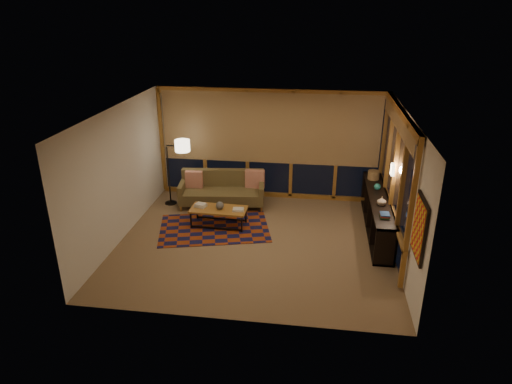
# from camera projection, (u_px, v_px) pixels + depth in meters

# --- Properties ---
(floor) EXTENTS (5.50, 5.00, 0.01)m
(floor) POSITION_uv_depth(u_px,v_px,m) (255.00, 242.00, 9.32)
(floor) COLOR #8C714C
(floor) RESTS_ON ground
(ceiling) EXTENTS (5.50, 5.00, 0.01)m
(ceiling) POSITION_uv_depth(u_px,v_px,m) (255.00, 111.00, 8.29)
(ceiling) COLOR white
(ceiling) RESTS_ON walls
(walls) EXTENTS (5.51, 5.01, 2.70)m
(walls) POSITION_uv_depth(u_px,v_px,m) (255.00, 181.00, 8.81)
(walls) COLOR white
(walls) RESTS_ON floor
(window_wall_back) EXTENTS (5.30, 0.16, 2.60)m
(window_wall_back) POSITION_uv_depth(u_px,v_px,m) (269.00, 145.00, 11.03)
(window_wall_back) COLOR #A47232
(window_wall_back) RESTS_ON walls
(window_wall_right) EXTENTS (0.16, 3.70, 2.60)m
(window_wall_right) POSITION_uv_depth(u_px,v_px,m) (394.00, 177.00, 9.01)
(window_wall_right) COLOR #A47232
(window_wall_right) RESTS_ON walls
(wall_art) EXTENTS (0.06, 0.74, 0.94)m
(wall_art) POSITION_uv_depth(u_px,v_px,m) (419.00, 228.00, 6.73)
(wall_art) COLOR red
(wall_art) RESTS_ON walls
(wall_sconce) EXTENTS (0.12, 0.18, 0.22)m
(wall_sconce) POSITION_uv_depth(u_px,v_px,m) (393.00, 169.00, 8.80)
(wall_sconce) COLOR #FFEEC5
(wall_sconce) RESTS_ON walls
(sofa) EXTENTS (2.06, 1.02, 0.81)m
(sofa) POSITION_uv_depth(u_px,v_px,m) (222.00, 190.00, 10.85)
(sofa) COLOR brown
(sofa) RESTS_ON floor
(pillow_left) EXTENTS (0.42, 0.16, 0.41)m
(pillow_left) POSITION_uv_depth(u_px,v_px,m) (194.00, 180.00, 10.93)
(pillow_left) COLOR red
(pillow_left) RESTS_ON sofa
(pillow_right) EXTENTS (0.46, 0.16, 0.46)m
(pillow_right) POSITION_uv_depth(u_px,v_px,m) (255.00, 179.00, 10.92)
(pillow_right) COLOR red
(pillow_right) RESTS_ON sofa
(area_rug) EXTENTS (2.63, 2.07, 0.01)m
(area_rug) POSITION_uv_depth(u_px,v_px,m) (214.00, 228.00, 9.90)
(area_rug) COLOR #8B3411
(area_rug) RESTS_ON floor
(coffee_table) EXTENTS (1.24, 0.60, 0.41)m
(coffee_table) POSITION_uv_depth(u_px,v_px,m) (219.00, 217.00, 9.95)
(coffee_table) COLOR #A47232
(coffee_table) RESTS_ON floor
(book_stack_a) EXTENTS (0.32, 0.28, 0.08)m
(book_stack_a) POSITION_uv_depth(u_px,v_px,m) (201.00, 205.00, 9.94)
(book_stack_a) COLOR beige
(book_stack_a) RESTS_ON coffee_table
(book_stack_b) EXTENTS (0.28, 0.23, 0.05)m
(book_stack_b) POSITION_uv_depth(u_px,v_px,m) (238.00, 209.00, 9.77)
(book_stack_b) COLOR beige
(book_stack_b) RESTS_ON coffee_table
(ceramic_pot) EXTENTS (0.22, 0.22, 0.18)m
(ceramic_pot) POSITION_uv_depth(u_px,v_px,m) (220.00, 205.00, 9.81)
(ceramic_pot) COLOR #2A2B2C
(ceramic_pot) RESTS_ON coffee_table
(floor_lamp) EXTENTS (0.58, 0.41, 1.61)m
(floor_lamp) POSITION_uv_depth(u_px,v_px,m) (169.00, 172.00, 10.83)
(floor_lamp) COLOR black
(floor_lamp) RESTS_ON floor
(bookshelf) EXTENTS (0.40, 3.08, 0.77)m
(bookshelf) POSITION_uv_depth(u_px,v_px,m) (377.00, 213.00, 9.71)
(bookshelf) COLOR black
(bookshelf) RESTS_ON floor
(basket) EXTENTS (0.34, 0.34, 0.20)m
(basket) POSITION_uv_depth(u_px,v_px,m) (374.00, 175.00, 10.48)
(basket) COLOR #A7874F
(basket) RESTS_ON bookshelf
(teal_bowl) EXTENTS (0.16, 0.16, 0.15)m
(teal_bowl) POSITION_uv_depth(u_px,v_px,m) (377.00, 187.00, 9.88)
(teal_bowl) COLOR #237A70
(teal_bowl) RESTS_ON bookshelf
(vase) EXTENTS (0.22, 0.22, 0.19)m
(vase) POSITION_uv_depth(u_px,v_px,m) (382.00, 201.00, 9.11)
(vase) COLOR tan
(vase) RESTS_ON bookshelf
(shelf_book_stack) EXTENTS (0.26, 0.31, 0.08)m
(shelf_book_stack) POSITION_uv_depth(u_px,v_px,m) (385.00, 215.00, 8.64)
(shelf_book_stack) COLOR beige
(shelf_book_stack) RESTS_ON bookshelf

